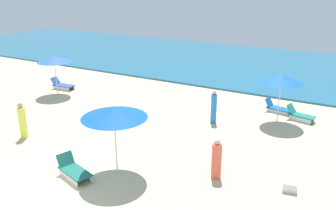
{
  "coord_description": "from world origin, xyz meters",
  "views": [
    {
      "loc": [
        9.08,
        -6.3,
        6.9
      ],
      "look_at": [
        1.56,
        7.29,
        1.36
      ],
      "focal_mm": 38.68,
      "sensor_mm": 36.0,
      "label": 1
    }
  ],
  "objects_px": {
    "umbrella_0": "(114,113)",
    "lounge_chair_3_0": "(300,115)",
    "umbrella_1": "(54,59)",
    "cooler_box_0": "(290,186)",
    "lounge_chair_3_1": "(278,108)",
    "beachgoer_1": "(214,107)",
    "beachgoer_2": "(22,121)",
    "beachgoer_0": "(217,160)",
    "lounge_chair_1_0": "(62,85)",
    "umbrella_3": "(281,78)",
    "lounge_chair_0_0": "(73,170)"
  },
  "relations": [
    {
      "from": "lounge_chair_1_0",
      "to": "beachgoer_2",
      "type": "xyz_separation_m",
      "value": [
        3.88,
        -6.36,
        0.53
      ]
    },
    {
      "from": "lounge_chair_1_0",
      "to": "lounge_chair_3_0",
      "type": "height_order",
      "value": "lounge_chair_3_0"
    },
    {
      "from": "umbrella_1",
      "to": "beachgoer_0",
      "type": "distance_m",
      "value": 13.06
    },
    {
      "from": "umbrella_0",
      "to": "umbrella_1",
      "type": "relative_size",
      "value": 1.07
    },
    {
      "from": "lounge_chair_3_0",
      "to": "lounge_chair_3_1",
      "type": "height_order",
      "value": "lounge_chair_3_0"
    },
    {
      "from": "lounge_chair_3_0",
      "to": "beachgoer_0",
      "type": "relative_size",
      "value": 0.96
    },
    {
      "from": "umbrella_3",
      "to": "beachgoer_0",
      "type": "xyz_separation_m",
      "value": [
        -0.72,
        -6.34,
        -1.59
      ]
    },
    {
      "from": "umbrella_0",
      "to": "umbrella_3",
      "type": "relative_size",
      "value": 1.03
    },
    {
      "from": "lounge_chair_1_0",
      "to": "umbrella_3",
      "type": "relative_size",
      "value": 0.62
    },
    {
      "from": "lounge_chair_3_1",
      "to": "cooler_box_0",
      "type": "xyz_separation_m",
      "value": [
        2.1,
        -7.48,
        -0.06
      ]
    },
    {
      "from": "lounge_chair_3_1",
      "to": "beachgoer_0",
      "type": "distance_m",
      "value": 7.9
    },
    {
      "from": "umbrella_0",
      "to": "lounge_chair_3_0",
      "type": "xyz_separation_m",
      "value": [
        4.96,
        8.71,
        -2.12
      ]
    },
    {
      "from": "umbrella_3",
      "to": "beachgoer_0",
      "type": "bearing_deg",
      "value": -96.45
    },
    {
      "from": "umbrella_1",
      "to": "beachgoer_1",
      "type": "distance_m",
      "value": 10.24
    },
    {
      "from": "beachgoer_2",
      "to": "beachgoer_0",
      "type": "bearing_deg",
      "value": -53.61
    },
    {
      "from": "umbrella_3",
      "to": "lounge_chair_3_0",
      "type": "relative_size",
      "value": 1.72
    },
    {
      "from": "lounge_chair_0_0",
      "to": "beachgoer_0",
      "type": "bearing_deg",
      "value": -43.57
    },
    {
      "from": "lounge_chair_3_0",
      "to": "beachgoer_0",
      "type": "xyz_separation_m",
      "value": [
        -1.64,
        -7.23,
        0.43
      ]
    },
    {
      "from": "beachgoer_2",
      "to": "cooler_box_0",
      "type": "relative_size",
      "value": 3.64
    },
    {
      "from": "lounge_chair_3_0",
      "to": "beachgoer_0",
      "type": "height_order",
      "value": "beachgoer_0"
    },
    {
      "from": "beachgoer_1",
      "to": "cooler_box_0",
      "type": "relative_size",
      "value": 3.66
    },
    {
      "from": "umbrella_0",
      "to": "beachgoer_2",
      "type": "bearing_deg",
      "value": 174.64
    },
    {
      "from": "umbrella_3",
      "to": "cooler_box_0",
      "type": "height_order",
      "value": "umbrella_3"
    },
    {
      "from": "umbrella_1",
      "to": "beachgoer_2",
      "type": "relative_size",
      "value": 1.44
    },
    {
      "from": "lounge_chair_1_0",
      "to": "umbrella_1",
      "type": "bearing_deg",
      "value": -155.09
    },
    {
      "from": "umbrella_0",
      "to": "umbrella_3",
      "type": "bearing_deg",
      "value": 62.72
    },
    {
      "from": "lounge_chair_3_1",
      "to": "beachgoer_1",
      "type": "bearing_deg",
      "value": 149.68
    },
    {
      "from": "beachgoer_0",
      "to": "beachgoer_1",
      "type": "bearing_deg",
      "value": 94.24
    },
    {
      "from": "beachgoer_2",
      "to": "cooler_box_0",
      "type": "xyz_separation_m",
      "value": [
        11.41,
        1.36,
        -0.62
      ]
    },
    {
      "from": "umbrella_0",
      "to": "cooler_box_0",
      "type": "height_order",
      "value": "umbrella_0"
    },
    {
      "from": "lounge_chair_3_1",
      "to": "beachgoer_1",
      "type": "relative_size",
      "value": 0.93
    },
    {
      "from": "lounge_chair_3_0",
      "to": "cooler_box_0",
      "type": "xyz_separation_m",
      "value": [
        0.87,
        -6.83,
        -0.11
      ]
    },
    {
      "from": "umbrella_0",
      "to": "lounge_chair_3_1",
      "type": "bearing_deg",
      "value": 68.24
    },
    {
      "from": "lounge_chair_3_1",
      "to": "umbrella_3",
      "type": "bearing_deg",
      "value": -160.41
    },
    {
      "from": "lounge_chair_0_0",
      "to": "lounge_chair_3_1",
      "type": "bearing_deg",
      "value": -7.9
    },
    {
      "from": "beachgoer_0",
      "to": "cooler_box_0",
      "type": "bearing_deg",
      "value": -9.97
    },
    {
      "from": "umbrella_1",
      "to": "beachgoer_2",
      "type": "xyz_separation_m",
      "value": [
        3.31,
        -5.36,
        -1.44
      ]
    },
    {
      "from": "umbrella_3",
      "to": "cooler_box_0",
      "type": "bearing_deg",
      "value": -73.11
    },
    {
      "from": "lounge_chair_0_0",
      "to": "lounge_chair_1_0",
      "type": "xyz_separation_m",
      "value": [
        -8.26,
        7.89,
        -0.02
      ]
    },
    {
      "from": "lounge_chair_1_0",
      "to": "lounge_chair_3_0",
      "type": "xyz_separation_m",
      "value": [
        14.42,
        1.82,
        0.01
      ]
    },
    {
      "from": "umbrella_1",
      "to": "lounge_chair_3_0",
      "type": "distance_m",
      "value": 14.26
    },
    {
      "from": "umbrella_0",
      "to": "lounge_chair_3_0",
      "type": "height_order",
      "value": "umbrella_0"
    },
    {
      "from": "beachgoer_2",
      "to": "umbrella_3",
      "type": "bearing_deg",
      "value": -22.56
    },
    {
      "from": "lounge_chair_3_0",
      "to": "beachgoer_2",
      "type": "relative_size",
      "value": 0.87
    },
    {
      "from": "lounge_chair_1_0",
      "to": "lounge_chair_0_0",
      "type": "bearing_deg",
      "value": -138.81
    },
    {
      "from": "umbrella_0",
      "to": "beachgoer_0",
      "type": "distance_m",
      "value": 4.01
    },
    {
      "from": "lounge_chair_3_0",
      "to": "beachgoer_0",
      "type": "distance_m",
      "value": 7.42
    },
    {
      "from": "umbrella_0",
      "to": "lounge_chair_1_0",
      "type": "xyz_separation_m",
      "value": [
        -9.46,
        6.88,
        -2.14
      ]
    },
    {
      "from": "umbrella_1",
      "to": "cooler_box_0",
      "type": "bearing_deg",
      "value": -15.22
    },
    {
      "from": "umbrella_1",
      "to": "beachgoer_1",
      "type": "bearing_deg",
      "value": 2.31
    }
  ]
}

